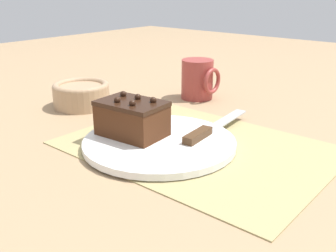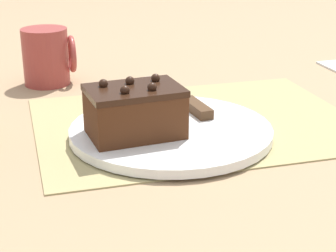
{
  "view_description": "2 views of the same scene",
  "coord_description": "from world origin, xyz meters",
  "px_view_note": "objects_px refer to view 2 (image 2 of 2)",
  "views": [
    {
      "loc": [
        0.38,
        -0.53,
        0.28
      ],
      "look_at": [
        -0.02,
        -0.05,
        0.05
      ],
      "focal_mm": 42.0,
      "sensor_mm": 36.0,
      "label": 1
    },
    {
      "loc": [
        -0.25,
        -0.72,
        0.29
      ],
      "look_at": [
        -0.06,
        -0.06,
        0.02
      ],
      "focal_mm": 60.0,
      "sensor_mm": 36.0,
      "label": 2
    }
  ],
  "objects_px": {
    "cake_plate": "(171,131)",
    "coffee_mug": "(47,57)",
    "chocolate_cake": "(135,111)",
    "serving_knife": "(185,101)"
  },
  "relations": [
    {
      "from": "chocolate_cake",
      "to": "serving_knife",
      "type": "height_order",
      "value": "chocolate_cake"
    },
    {
      "from": "serving_knife",
      "to": "chocolate_cake",
      "type": "bearing_deg",
      "value": -141.11
    },
    {
      "from": "cake_plate",
      "to": "chocolate_cake",
      "type": "bearing_deg",
      "value": -164.15
    },
    {
      "from": "cake_plate",
      "to": "coffee_mug",
      "type": "relative_size",
      "value": 2.77
    },
    {
      "from": "coffee_mug",
      "to": "chocolate_cake",
      "type": "bearing_deg",
      "value": -75.12
    },
    {
      "from": "chocolate_cake",
      "to": "coffee_mug",
      "type": "distance_m",
      "value": 0.33
    },
    {
      "from": "chocolate_cake",
      "to": "cake_plate",
      "type": "bearing_deg",
      "value": 15.85
    },
    {
      "from": "cake_plate",
      "to": "coffee_mug",
      "type": "bearing_deg",
      "value": 114.32
    },
    {
      "from": "coffee_mug",
      "to": "serving_knife",
      "type": "bearing_deg",
      "value": -50.41
    },
    {
      "from": "cake_plate",
      "to": "coffee_mug",
      "type": "distance_m",
      "value": 0.34
    }
  ]
}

